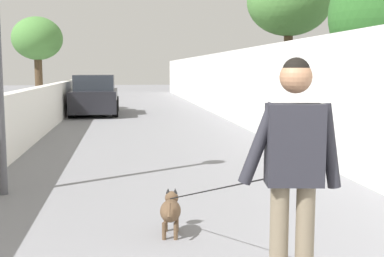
% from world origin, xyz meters
% --- Properties ---
extents(ground_plane, '(80.00, 80.00, 0.00)m').
position_xyz_m(ground_plane, '(14.00, 0.00, 0.00)').
color(ground_plane, gray).
extents(wall_left, '(48.00, 0.30, 1.29)m').
position_xyz_m(wall_left, '(12.00, 3.00, 0.64)').
color(wall_left, silver).
rests_on(wall_left, ground).
extents(fence_right, '(48.00, 0.30, 2.38)m').
position_xyz_m(fence_right, '(12.00, -3.00, 1.19)').
color(fence_right, white).
rests_on(fence_right, ground).
extents(tree_left_near, '(2.04, 2.04, 3.88)m').
position_xyz_m(tree_left_near, '(19.00, 4.19, 2.95)').
color(tree_left_near, '#473523').
rests_on(tree_left_near, ground).
extents(tree_right_mid, '(2.62, 2.62, 4.93)m').
position_xyz_m(tree_right_mid, '(13.00, -4.39, 3.82)').
color(tree_right_mid, '#473523').
rests_on(tree_right_mid, ground).
extents(person_skateboarder, '(0.27, 0.72, 1.75)m').
position_xyz_m(person_skateboarder, '(1.31, -0.40, 1.12)').
color(person_skateboarder, '#726651').
rests_on(person_skateboarder, skateboard).
extents(dog, '(2.18, 0.82, 1.06)m').
position_xyz_m(dog, '(3.17, 0.26, 0.28)').
color(dog, brown).
rests_on(dog, ground).
extents(car_near, '(3.99, 1.80, 1.54)m').
position_xyz_m(car_near, '(17.53, 1.85, 0.71)').
color(car_near, black).
rests_on(car_near, ground).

